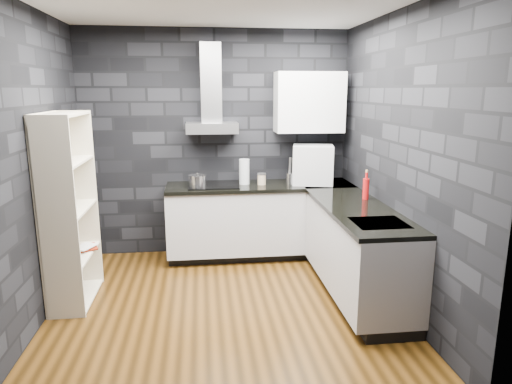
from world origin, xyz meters
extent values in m
plane|color=#462A0D|center=(0.00, 0.00, 0.00)|extent=(3.20, 3.20, 0.00)
plane|color=silver|center=(0.00, 0.00, 2.70)|extent=(3.20, 3.20, 0.00)
cube|color=black|center=(0.00, 1.62, 1.35)|extent=(3.20, 0.05, 2.70)
cube|color=black|center=(0.00, -1.62, 1.35)|extent=(3.20, 0.05, 2.70)
cube|color=black|center=(-1.62, 0.00, 1.35)|extent=(0.05, 3.20, 2.70)
cube|color=black|center=(1.62, 0.00, 1.35)|extent=(0.05, 3.20, 2.70)
cube|color=black|center=(0.50, 1.34, 0.05)|extent=(2.18, 0.50, 0.10)
cube|color=black|center=(1.34, 0.10, 0.05)|extent=(0.50, 1.78, 0.10)
cube|color=#B5B4B9|center=(0.50, 1.30, 0.48)|extent=(2.20, 0.60, 0.76)
cube|color=#B5B4B9|center=(1.30, 0.10, 0.48)|extent=(0.60, 1.80, 0.76)
cube|color=black|center=(0.50, 1.29, 0.88)|extent=(2.20, 0.62, 0.04)
cube|color=black|center=(1.29, 0.10, 0.88)|extent=(0.62, 1.80, 0.04)
cube|color=black|center=(1.30, 1.30, 0.88)|extent=(0.62, 0.62, 0.04)
cube|color=#A4A5A8|center=(-0.05, 1.43, 1.56)|extent=(0.60, 0.34, 0.12)
cube|color=#A4A5A8|center=(-0.05, 1.50, 2.07)|extent=(0.24, 0.20, 0.90)
cube|color=silver|center=(1.10, 1.43, 1.85)|extent=(0.80, 0.35, 0.70)
cube|color=black|center=(-0.05, 1.30, 0.91)|extent=(0.58, 0.50, 0.01)
cube|color=#A4A5A8|center=(1.30, -0.40, 0.89)|extent=(0.44, 0.40, 0.01)
cylinder|color=#BABABF|center=(-0.24, 1.22, 0.97)|extent=(0.25, 0.25, 0.12)
cylinder|color=silver|center=(0.32, 1.34, 1.05)|extent=(0.15, 0.15, 0.30)
cylinder|color=tan|center=(0.52, 1.29, 0.96)|extent=(0.11, 0.11, 0.12)
cylinder|color=#BABABF|center=(0.86, 1.26, 0.97)|extent=(0.13, 0.13, 0.13)
cube|color=#B9BBC1|center=(1.13, 1.26, 1.12)|extent=(0.53, 0.45, 0.46)
cylinder|color=#AD1011|center=(1.48, 0.43, 1.01)|extent=(0.08, 0.08, 0.21)
cube|color=beige|center=(-1.42, 0.34, 0.90)|extent=(0.59, 0.87, 1.80)
imported|color=white|center=(-1.42, 0.20, 0.94)|extent=(0.29, 0.29, 0.05)
imported|color=maroon|center=(-1.41, 0.47, 0.57)|extent=(0.17, 0.08, 0.23)
imported|color=#B2B2B2|center=(-1.41, 0.49, 0.59)|extent=(0.15, 0.08, 0.22)
camera|label=1|loc=(-0.18, -3.95, 2.00)|focal=32.00mm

